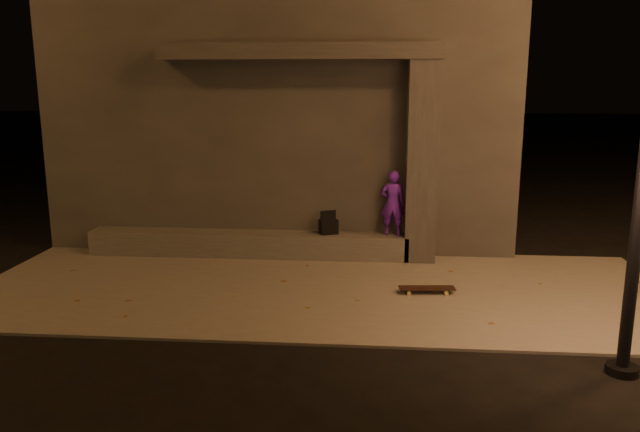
# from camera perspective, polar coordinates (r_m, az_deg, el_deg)

# --- Properties ---
(ground) EXTENTS (120.00, 120.00, 0.00)m
(ground) POSITION_cam_1_polar(r_m,az_deg,el_deg) (8.21, -1.30, -11.25)
(ground) COLOR black
(ground) RESTS_ON ground
(sidewalk) EXTENTS (11.00, 4.40, 0.04)m
(sidewalk) POSITION_cam_1_polar(r_m,az_deg,el_deg) (10.06, -0.08, -6.62)
(sidewalk) COLOR slate
(sidewalk) RESTS_ON ground
(building) EXTENTS (9.00, 5.10, 5.22)m
(building) POSITION_cam_1_polar(r_m,az_deg,el_deg) (14.11, -2.60, 9.52)
(building) COLOR #373432
(building) RESTS_ON ground
(ledge) EXTENTS (6.00, 0.55, 0.45)m
(ledge) POSITION_cam_1_polar(r_m,az_deg,el_deg) (11.86, -6.60, -2.54)
(ledge) COLOR #4C4945
(ledge) RESTS_ON sidewalk
(column) EXTENTS (0.55, 0.55, 3.60)m
(column) POSITION_cam_1_polar(r_m,az_deg,el_deg) (11.36, 9.29, 4.83)
(column) COLOR #373432
(column) RESTS_ON sidewalk
(canopy) EXTENTS (5.00, 0.70, 0.28)m
(canopy) POSITION_cam_1_polar(r_m,az_deg,el_deg) (11.37, -1.88, 14.79)
(canopy) COLOR #373432
(canopy) RESTS_ON column
(skateboarder) EXTENTS (0.46, 0.32, 1.20)m
(skateboarder) POSITION_cam_1_polar(r_m,az_deg,el_deg) (11.45, 6.67, 1.18)
(skateboarder) COLOR #5C1CB8
(skateboarder) RESTS_ON ledge
(backpack) EXTENTS (0.38, 0.32, 0.46)m
(backpack) POSITION_cam_1_polar(r_m,az_deg,el_deg) (11.56, 0.78, -0.88)
(backpack) COLOR black
(backpack) RESTS_ON ledge
(skateboard) EXTENTS (0.88, 0.30, 0.10)m
(skateboard) POSITION_cam_1_polar(r_m,az_deg,el_deg) (9.88, 9.74, -6.55)
(skateboard) COLOR black
(skateboard) RESTS_ON sidewalk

